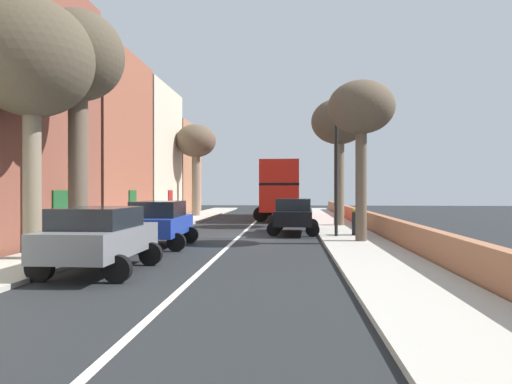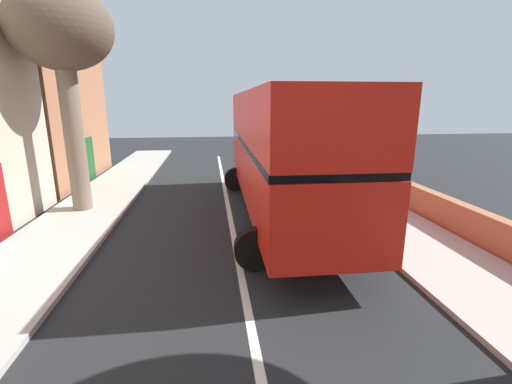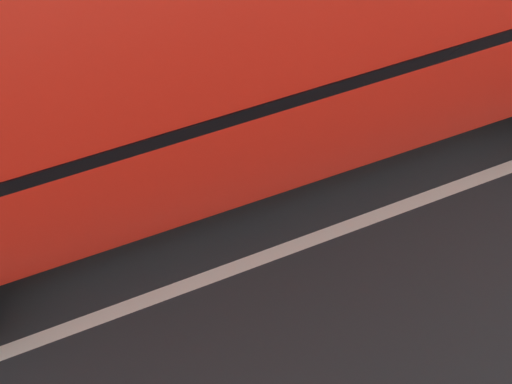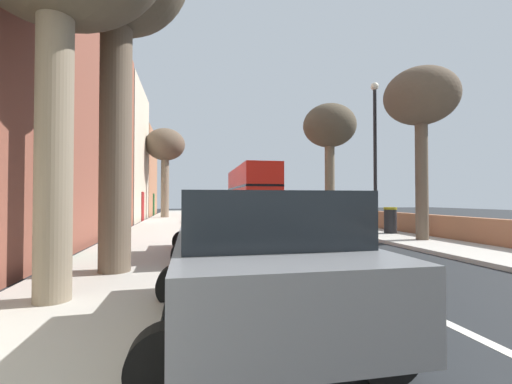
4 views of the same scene
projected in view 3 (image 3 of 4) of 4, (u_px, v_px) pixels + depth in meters
The scene contains 0 objects.
Camera 3 is at (-1.31, 14.12, 5.33)m, focal length 31.51 mm.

